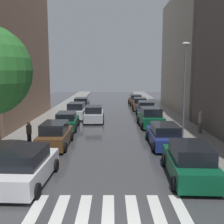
# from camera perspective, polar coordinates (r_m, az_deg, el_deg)

# --- Properties ---
(ground_plane) EXTENTS (28.00, 72.00, 0.04)m
(ground_plane) POSITION_cam_1_polar(r_m,az_deg,el_deg) (31.65, -0.15, -0.74)
(ground_plane) COLOR #3B3B3E
(sidewalk_left) EXTENTS (3.00, 72.00, 0.15)m
(sidewalk_left) POSITION_cam_1_polar(r_m,az_deg,el_deg) (32.32, -11.75, -0.55)
(sidewalk_left) COLOR gray
(sidewalk_left) RESTS_ON ground
(sidewalk_right) EXTENTS (3.00, 72.00, 0.15)m
(sidewalk_right) POSITION_cam_1_polar(r_m,az_deg,el_deg) (32.27, 11.47, -0.56)
(sidewalk_right) COLOR gray
(sidewalk_right) RESTS_ON ground
(crosswalk_stripes) EXTENTS (5.85, 2.20, 0.01)m
(crosswalk_stripes) POSITION_cam_1_polar(r_m,az_deg,el_deg) (10.73, -0.70, -19.74)
(crosswalk_stripes) COLOR silver
(crosswalk_stripes) RESTS_ON ground
(building_left_mid) EXTENTS (6.00, 15.62, 21.00)m
(building_left_mid) POSITION_cam_1_polar(r_m,az_deg,el_deg) (30.30, -22.66, 18.20)
(building_left_mid) COLOR #8C6B56
(building_left_mid) RESTS_ON ground
(building_right_mid) EXTENTS (6.00, 16.18, 14.65)m
(building_right_mid) POSITION_cam_1_polar(r_m,az_deg,el_deg) (36.99, 17.55, 11.63)
(building_right_mid) COLOR #9E9384
(building_right_mid) RESTS_ON ground
(parked_car_left_nearest) EXTENTS (2.32, 4.64, 1.69)m
(parked_car_left_nearest) POSITION_cam_1_polar(r_m,az_deg,el_deg) (13.14, -17.71, -10.98)
(parked_car_left_nearest) COLOR silver
(parked_car_left_nearest) RESTS_ON ground
(parked_car_left_second) EXTENTS (2.00, 4.48, 1.70)m
(parked_car_left_second) POSITION_cam_1_polar(r_m,az_deg,el_deg) (18.90, -11.80, -4.78)
(parked_car_left_second) COLOR brown
(parked_car_left_second) RESTS_ON ground
(parked_car_left_third) EXTENTS (2.11, 4.41, 1.53)m
(parked_car_left_third) POSITION_cam_1_polar(r_m,az_deg,el_deg) (24.32, -9.43, -1.91)
(parked_car_left_third) COLOR #0C4C2D
(parked_car_left_third) RESTS_ON ground
(parked_car_left_fourth) EXTENTS (2.19, 4.42, 1.74)m
(parked_car_left_fourth) POSITION_cam_1_polar(r_m,az_deg,el_deg) (29.78, -7.36, 0.22)
(parked_car_left_fourth) COLOR silver
(parked_car_left_fourth) RESTS_ON ground
(parked_car_left_fifth) EXTENTS (2.16, 4.48, 1.71)m
(parked_car_left_fifth) POSITION_cam_1_polar(r_m,az_deg,el_deg) (35.47, -6.36, 1.55)
(parked_car_left_fifth) COLOR black
(parked_car_left_fifth) RESTS_ON ground
(parked_car_right_nearest) EXTENTS (2.33, 4.78, 1.71)m
(parked_car_right_nearest) POSITION_cam_1_polar(r_m,az_deg,el_deg) (13.65, 16.18, -10.12)
(parked_car_right_nearest) COLOR #0C4C2D
(parked_car_right_nearest) RESTS_ON ground
(parked_car_right_second) EXTENTS (2.15, 4.76, 1.54)m
(parked_car_right_second) POSITION_cam_1_polar(r_m,az_deg,el_deg) (19.00, 11.12, -4.88)
(parked_car_right_second) COLOR navy
(parked_car_right_second) RESTS_ON ground
(parked_car_right_third) EXTENTS (2.22, 4.52, 1.81)m
(parked_car_right_third) POSITION_cam_1_polar(r_m,az_deg,el_deg) (25.34, 8.24, -1.19)
(parked_car_right_third) COLOR #0C4C2D
(parked_car_right_third) RESTS_ON ground
(parked_car_right_fourth) EXTENTS (2.20, 4.84, 1.78)m
(parked_car_right_fourth) POSITION_cam_1_polar(r_m,az_deg,el_deg) (30.85, 7.23, 0.54)
(parked_car_right_fourth) COLOR navy
(parked_car_right_fourth) RESTS_ON ground
(parked_car_right_fifth) EXTENTS (2.18, 4.83, 1.62)m
(parked_car_right_fifth) POSITION_cam_1_polar(r_m,az_deg,el_deg) (36.48, 6.00, 1.69)
(parked_car_right_fifth) COLOR brown
(parked_car_right_fifth) RESTS_ON ground
(parked_car_right_sixth) EXTENTS (2.10, 4.38, 1.54)m
(parked_car_right_sixth) POSITION_cam_1_polar(r_m,az_deg,el_deg) (42.03, 5.08, 2.56)
(parked_car_right_sixth) COLOR brown
(parked_car_right_sixth) RESTS_ON ground
(car_midroad) EXTENTS (2.20, 4.53, 1.63)m
(car_midroad) POSITION_cam_1_polar(r_m,az_deg,el_deg) (27.65, -3.75, -0.47)
(car_midroad) COLOR #B2B7BF
(car_midroad) RESTS_ON ground
(pedestrian_near_tree) EXTENTS (0.36, 0.36, 1.76)m
(pedestrian_near_tree) POSITION_cam_1_polar(r_m,az_deg,el_deg) (23.07, 18.28, -1.91)
(pedestrian_near_tree) COLOR brown
(pedestrian_near_tree) RESTS_ON sidewalk_right
(pedestrian_by_kerb) EXTENTS (0.36, 0.36, 1.57)m
(pedestrian_by_kerb) POSITION_cam_1_polar(r_m,az_deg,el_deg) (19.29, -17.01, -4.19)
(pedestrian_by_kerb) COLOR black
(pedestrian_by_kerb) RESTS_ON sidewalk_left
(lamp_post_right) EXTENTS (0.60, 0.28, 7.07)m
(lamp_post_right) POSITION_cam_1_polar(r_m,az_deg,el_deg) (20.89, 15.19, 5.86)
(lamp_post_right) COLOR #595B60
(lamp_post_right) RESTS_ON sidewalk_right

